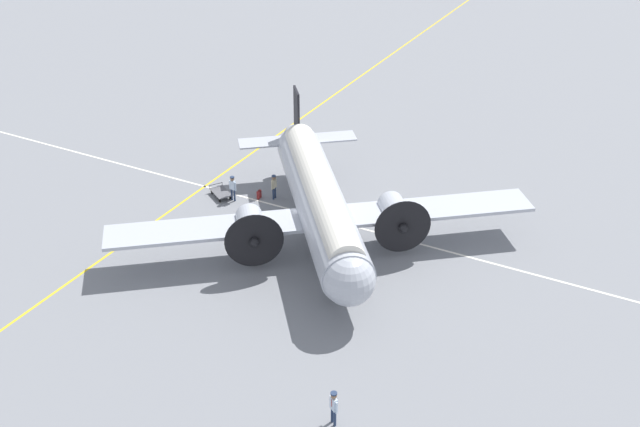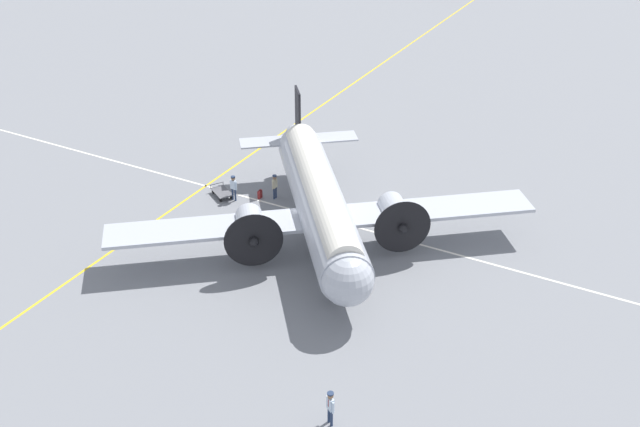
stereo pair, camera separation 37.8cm
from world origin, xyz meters
TOP-DOWN VIEW (x-y plane):
  - ground_plane at (0.00, 0.00)m, footprint 300.00×300.00m
  - apron_line_eastwest at (0.00, -9.89)m, footprint 120.00×0.16m
  - apron_line_northsouth at (-2.37, 0.00)m, footprint 0.16×120.00m
  - airliner_main at (0.36, 0.29)m, footprint 18.81×20.41m
  - crew_foreground at (12.82, 7.50)m, footprint 0.40×0.50m
  - passenger_boarding at (-3.13, -4.99)m, footprint 0.56×0.28m
  - ramp_agent at (-1.67, -7.16)m, footprint 0.32×0.57m
  - suitcase_near_door at (-2.69, -5.86)m, footprint 0.37×0.15m
  - baggage_cart at (-1.75, -8.17)m, footprint 1.68×1.90m

SIDE VIEW (x-z plane):
  - ground_plane at x=0.00m, z-range 0.00..0.00m
  - apron_line_eastwest at x=0.00m, z-range 0.00..0.01m
  - apron_line_northsouth at x=-2.37m, z-range 0.00..0.01m
  - baggage_cart at x=-1.75m, z-range -0.01..0.55m
  - suitcase_near_door at x=-2.69m, z-range -0.02..0.57m
  - passenger_boarding at x=-3.13m, z-range 0.21..1.85m
  - ramp_agent at x=-1.67m, z-range 0.22..1.91m
  - crew_foreground at x=12.82m, z-range 0.22..1.95m
  - airliner_main at x=0.36m, z-range -0.44..5.72m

